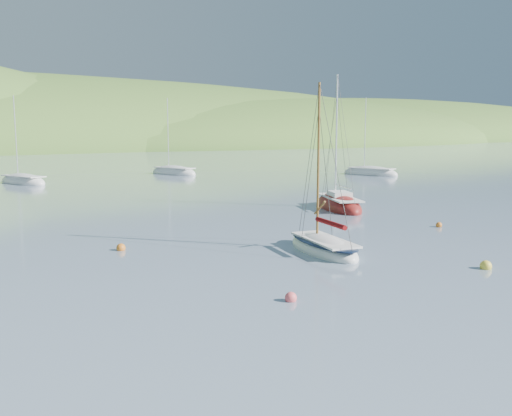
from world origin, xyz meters
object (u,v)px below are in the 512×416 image
sloop_red (339,206)px  distant_sloop_d (370,174)px  daysailer_white (323,247)px  distant_sloop_b (174,173)px  distant_sloop_a (23,182)px

sloop_red → distant_sloop_d: size_ratio=1.01×
daysailer_white → distant_sloop_b: 48.24m
distant_sloop_b → distant_sloop_d: 25.27m
daysailer_white → distant_sloop_d: (33.18, 32.49, -0.03)m
daysailer_white → sloop_red: bearing=58.0°
daysailer_white → sloop_red: size_ratio=0.82×
daysailer_white → sloop_red: sloop_red is taller
distant_sloop_a → sloop_red: bearing=-85.5°
distant_sloop_d → distant_sloop_b: bearing=126.3°
distant_sloop_d → daysailer_white: bearing=-155.2°
daysailer_white → distant_sloop_d: distant_sloop_d is taller
sloop_red → distant_sloop_d: 31.32m
distant_sloop_a → distant_sloop_b: size_ratio=0.97×
sloop_red → distant_sloop_b: 35.55m
distant_sloop_a → distant_sloop_d: distant_sloop_d is taller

